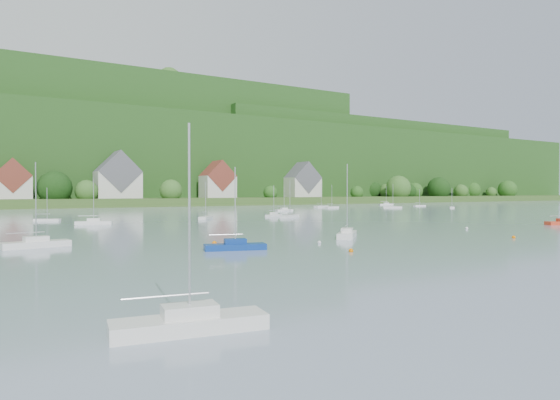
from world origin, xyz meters
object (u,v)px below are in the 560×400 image
Objects in this scene: near_sailboat_0 at (190,321)px; near_sailboat_3 at (347,234)px; near_sailboat_1 at (235,245)px; near_sailboat_6 at (36,243)px.

near_sailboat_0 is 42.00m from near_sailboat_3.
near_sailboat_3 is at bearing 51.28° from near_sailboat_0.
near_sailboat_3 is at bearing 30.41° from near_sailboat_1.
near_sailboat_6 is at bearing 158.85° from near_sailboat_1.
near_sailboat_0 is 27.51m from near_sailboat_1.
near_sailboat_1 is 0.93× the size of near_sailboat_6.
near_sailboat_1 is (13.45, 23.99, -0.01)m from near_sailboat_0.
near_sailboat_3 reaches higher than near_sailboat_1.
near_sailboat_6 is (-16.19, 11.94, 0.02)m from near_sailboat_1.
near_sailboat_1 is at bearing -45.85° from near_sailboat_6.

